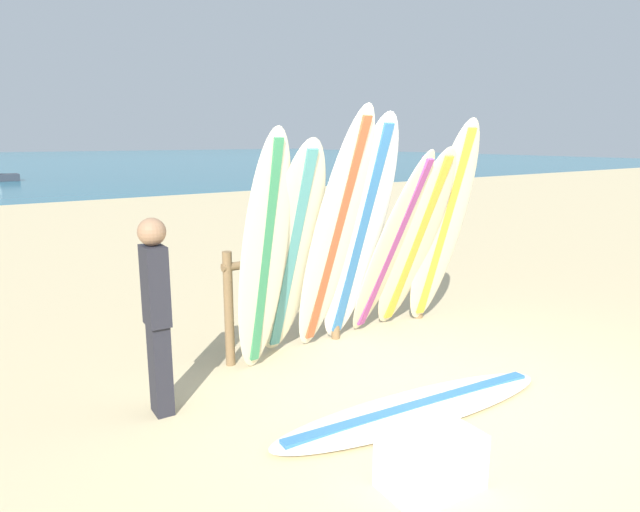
# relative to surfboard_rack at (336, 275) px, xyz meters

# --- Properties ---
(ground_plane) EXTENTS (120.00, 120.00, 0.00)m
(ground_plane) POSITION_rel_surfboard_rack_xyz_m (-0.11, -1.80, -0.72)
(ground_plane) COLOR #D3BC8C
(surfboard_rack) EXTENTS (2.63, 0.09, 1.12)m
(surfboard_rack) POSITION_rel_surfboard_rack_xyz_m (0.00, 0.00, 0.00)
(surfboard_rack) COLOR olive
(surfboard_rack) RESTS_ON ground
(surfboard_leaning_far_left) EXTENTS (0.51, 0.62, 2.26)m
(surfboard_leaning_far_left) POSITION_rel_surfboard_rack_xyz_m (-1.11, -0.42, 0.41)
(surfboard_leaning_far_left) COLOR beige
(surfboard_leaning_far_left) RESTS_ON ground
(surfboard_leaning_left) EXTENTS (0.60, 0.92, 2.17)m
(surfboard_leaning_left) POSITION_rel_surfboard_rack_xyz_m (-0.76, -0.31, 0.37)
(surfboard_leaning_left) COLOR beige
(surfboard_leaning_left) RESTS_ON ground
(surfboard_leaning_center_left) EXTENTS (0.57, 1.02, 2.46)m
(surfboard_leaning_center_left) POSITION_rel_surfboard_rack_xyz_m (-0.35, -0.43, 0.51)
(surfboard_leaning_center_left) COLOR silver
(surfboard_leaning_center_left) RESTS_ON ground
(surfboard_leaning_center) EXTENTS (0.63, 1.01, 2.40)m
(surfboard_leaning_center) POSITION_rel_surfboard_rack_xyz_m (-0.02, -0.40, 0.48)
(surfboard_leaning_center) COLOR white
(surfboard_leaning_center) RESTS_ON ground
(surfboard_leaning_center_right) EXTENTS (0.66, 1.08, 2.07)m
(surfboard_leaning_center_right) POSITION_rel_surfboard_rack_xyz_m (0.43, -0.38, 0.32)
(surfboard_leaning_center_right) COLOR beige
(surfboard_leaning_center_right) RESTS_ON ground
(surfboard_leaning_right) EXTENTS (0.61, 1.04, 2.09)m
(surfboard_leaning_right) POSITION_rel_surfboard_rack_xyz_m (0.78, -0.37, 0.33)
(surfboard_leaning_right) COLOR beige
(surfboard_leaning_right) RESTS_ON ground
(surfboard_leaning_far_right) EXTENTS (0.67, 0.96, 2.37)m
(surfboard_leaning_far_right) POSITION_rel_surfboard_rack_xyz_m (1.16, -0.42, 0.47)
(surfboard_leaning_far_right) COLOR beige
(surfboard_leaning_far_right) RESTS_ON ground
(surfboard_lying_on_sand) EXTENTS (2.63, 0.82, 0.08)m
(surfboard_lying_on_sand) POSITION_rel_surfboard_rack_xyz_m (-0.47, -1.73, -0.68)
(surfboard_lying_on_sand) COLOR silver
(surfboard_lying_on_sand) RESTS_ON ground
(beachgoer_standing) EXTENTS (0.21, 0.26, 1.57)m
(beachgoer_standing) POSITION_rel_surfboard_rack_xyz_m (-2.14, -0.57, 0.15)
(beachgoer_standing) COLOR #26262D
(beachgoer_standing) RESTS_ON ground
(cooler_box) EXTENTS (0.63, 0.44, 0.36)m
(cooler_box) POSITION_rel_surfboard_rack_xyz_m (-1.09, -2.49, -0.54)
(cooler_box) COLOR white
(cooler_box) RESTS_ON ground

